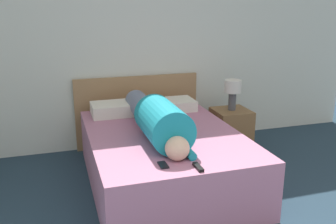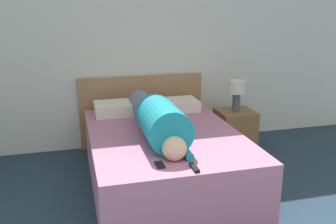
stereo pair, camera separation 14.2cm
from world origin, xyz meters
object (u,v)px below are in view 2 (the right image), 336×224
(bed, at_px, (164,158))
(table_lamp, at_px, (237,90))
(pillow_near_headboard, at_px, (119,108))
(nightstand, at_px, (235,131))
(cell_phone, at_px, (160,165))
(pillow_second, at_px, (176,105))
(tv_remote, at_px, (194,168))
(person_lying, at_px, (157,119))

(bed, bearing_deg, table_lamp, 29.73)
(table_lamp, distance_m, pillow_near_headboard, 1.40)
(nightstand, relative_size, cell_phone, 4.06)
(table_lamp, distance_m, cell_phone, 1.86)
(table_lamp, height_order, pillow_second, table_lamp)
(table_lamp, xyz_separation_m, pillow_second, (-0.71, 0.16, -0.17))
(tv_remote, bearing_deg, pillow_near_headboard, 102.47)
(bed, relative_size, person_lying, 1.21)
(person_lying, relative_size, pillow_second, 3.19)
(pillow_near_headboard, relative_size, tv_remote, 3.58)
(person_lying, bearing_deg, cell_phone, -101.79)
(pillow_near_headboard, height_order, cell_phone, pillow_near_headboard)
(nightstand, xyz_separation_m, cell_phone, (-1.27, -1.35, 0.29))
(tv_remote, distance_m, cell_phone, 0.27)
(person_lying, bearing_deg, table_lamp, 30.73)
(pillow_second, distance_m, tv_remote, 1.66)
(tv_remote, xyz_separation_m, cell_phone, (-0.24, 0.13, -0.01))
(table_lamp, xyz_separation_m, cell_phone, (-1.27, -1.35, -0.22))
(bed, height_order, cell_phone, cell_phone)
(cell_phone, bearing_deg, tv_remote, -28.09)
(bed, height_order, person_lying, person_lying)
(pillow_near_headboard, distance_m, pillow_second, 0.68)
(tv_remote, bearing_deg, table_lamp, 55.19)
(cell_phone, bearing_deg, person_lying, 78.21)
(bed, height_order, nightstand, bed)
(bed, bearing_deg, nightstand, 29.73)
(nightstand, bearing_deg, pillow_second, 167.49)
(pillow_second, xyz_separation_m, cell_phone, (-0.56, -1.50, -0.05))
(table_lamp, xyz_separation_m, pillow_near_headboard, (-1.39, 0.16, -0.16))
(bed, xyz_separation_m, pillow_near_headboard, (-0.35, 0.75, 0.34))
(pillow_near_headboard, height_order, pillow_second, pillow_near_headboard)
(bed, relative_size, tv_remote, 13.19)
(tv_remote, bearing_deg, bed, 90.95)
(person_lying, height_order, pillow_second, person_lying)
(pillow_second, bearing_deg, bed, -114.01)
(pillow_near_headboard, xyz_separation_m, tv_remote, (0.36, -1.63, -0.06))
(pillow_near_headboard, xyz_separation_m, cell_phone, (0.12, -1.50, -0.06))
(table_lamp, height_order, person_lying, person_lying)
(nightstand, xyz_separation_m, tv_remote, (-1.03, -1.47, 0.30))
(bed, relative_size, cell_phone, 15.22)
(tv_remote, bearing_deg, person_lying, 97.18)
(table_lamp, relative_size, pillow_second, 0.72)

